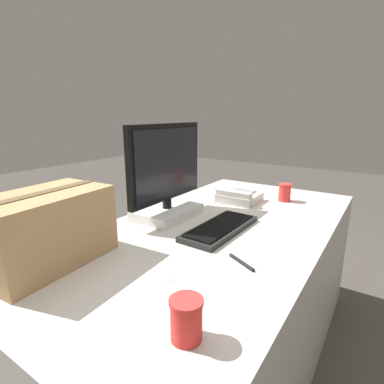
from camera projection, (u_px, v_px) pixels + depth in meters
ground_plane at (214, 358)px, 1.54m from camera, size 12.00×12.00×0.00m
office_desk at (215, 296)px, 1.44m from camera, size 1.80×0.90×0.72m
monitor at (167, 181)px, 1.43m from camera, size 0.50×0.23×0.45m
keyboard at (220, 228)px, 1.30m from camera, size 0.42×0.18×0.03m
desk_phone at (239, 197)px, 1.72m from camera, size 0.21×0.21×0.08m
paper_cup_left at (186, 319)px, 0.66m from camera, size 0.08×0.08×0.10m
paper_cup_right at (285, 192)px, 1.73m from camera, size 0.07×0.07×0.10m
spoon at (170, 283)px, 0.89m from camera, size 0.09×0.14×0.00m
cardboard_box at (45, 229)px, 1.00m from camera, size 0.43×0.28×0.25m
pen_marker at (241, 262)px, 1.01m from camera, size 0.07×0.12×0.01m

